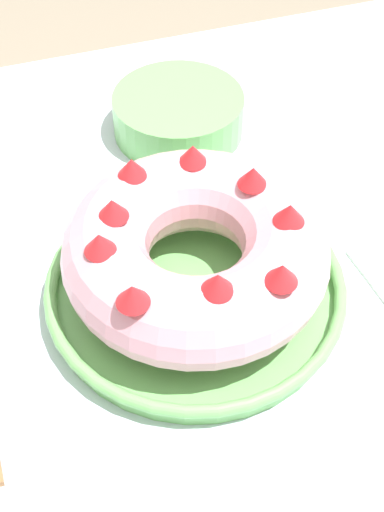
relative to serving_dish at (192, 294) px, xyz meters
The scene contains 4 objects.
dining_table 0.12m from the serving_dish, 42.93° to the left, with size 1.22×0.93×0.75m.
serving_dish is the anchor object (origin of this frame).
bundt_cake 0.06m from the serving_dish, 144.60° to the right, with size 0.24×0.24×0.10m.
side_bowl 0.27m from the serving_dish, 74.82° to the left, with size 0.16×0.16×0.05m, color #6BB760.
Camera 1 is at (-0.14, -0.41, 1.30)m, focal length 50.00 mm.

